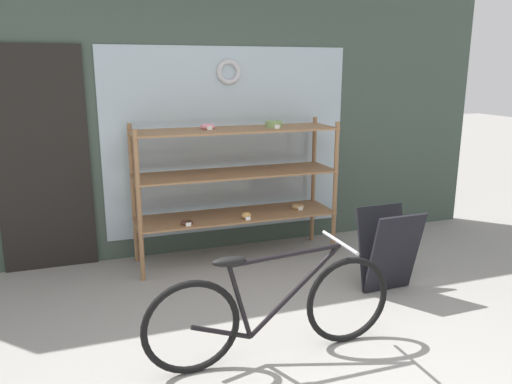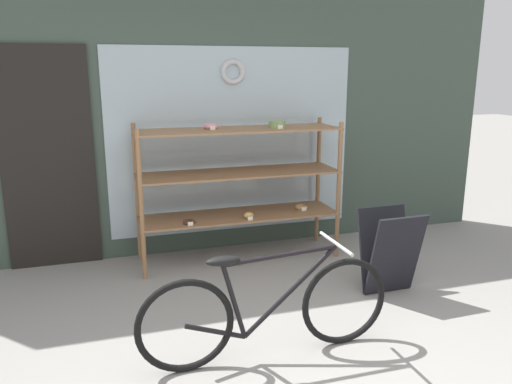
{
  "view_description": "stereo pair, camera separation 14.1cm",
  "coord_description": "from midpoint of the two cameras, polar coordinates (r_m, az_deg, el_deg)",
  "views": [
    {
      "loc": [
        -1.23,
        -2.34,
        1.88
      ],
      "look_at": [
        0.08,
        1.41,
        0.9
      ],
      "focal_mm": 35.0,
      "sensor_mm": 36.0,
      "label": 1
    },
    {
      "loc": [
        -1.1,
        -2.39,
        1.88
      ],
      "look_at": [
        0.08,
        1.41,
        0.9
      ],
      "focal_mm": 35.0,
      "sensor_mm": 36.0,
      "label": 2
    }
  ],
  "objects": [
    {
      "name": "bicycle",
      "position": [
        3.37,
        0.7,
        -13.28
      ],
      "size": [
        1.74,
        0.46,
        0.76
      ],
      "rotation": [
        0.0,
        0.0,
        0.01
      ],
      "color": "black",
      "rests_on": "ground_plane"
    },
    {
      "name": "display_case",
      "position": [
        4.91,
        -3.06,
        1.93
      ],
      "size": [
        1.98,
        0.55,
        1.39
      ],
      "color": "#8E6642",
      "rests_on": "ground_plane"
    },
    {
      "name": "sandwich_board",
      "position": [
        4.44,
        14.0,
        -6.48
      ],
      "size": [
        0.47,
        0.39,
        0.72
      ],
      "rotation": [
        0.0,
        0.0,
        0.02
      ],
      "color": "black",
      "rests_on": "ground_plane"
    },
    {
      "name": "storefront_facade",
      "position": [
        5.16,
        -6.67,
        9.59
      ],
      "size": [
        6.38,
        0.13,
        3.06
      ],
      "color": "#3D4C42",
      "rests_on": "ground_plane"
    }
  ]
}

